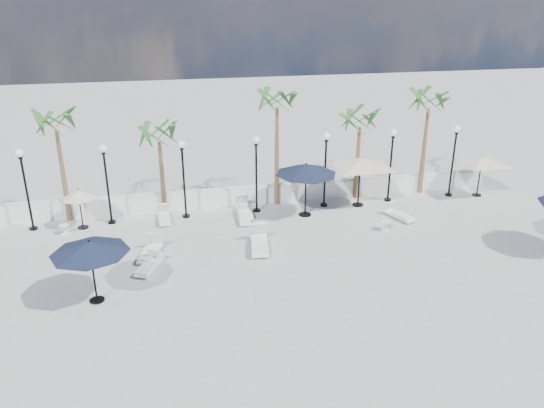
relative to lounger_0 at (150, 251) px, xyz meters
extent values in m
plane|color=#969691|center=(5.19, -2.66, -0.24)|extent=(100.00, 100.00, 0.00)
cube|color=silver|center=(5.19, 4.84, 0.21)|extent=(26.00, 0.30, 0.90)
cube|color=silver|center=(5.19, 4.84, 0.73)|extent=(26.00, 0.12, 0.08)
cylinder|color=black|center=(-5.31, 3.84, -0.19)|extent=(0.36, 0.36, 0.10)
cylinder|color=black|center=(-5.31, 3.84, 1.51)|extent=(0.10, 0.10, 3.50)
cylinder|color=black|center=(-5.31, 3.84, 3.21)|extent=(0.18, 0.18, 0.10)
sphere|color=white|center=(-5.31, 3.84, 3.42)|extent=(0.36, 0.36, 0.36)
cylinder|color=black|center=(-1.81, 3.84, -0.19)|extent=(0.36, 0.36, 0.10)
cylinder|color=black|center=(-1.81, 3.84, 1.51)|extent=(0.10, 0.10, 3.50)
cylinder|color=black|center=(-1.81, 3.84, 3.21)|extent=(0.18, 0.18, 0.10)
sphere|color=white|center=(-1.81, 3.84, 3.42)|extent=(0.36, 0.36, 0.36)
cylinder|color=black|center=(1.69, 3.84, -0.19)|extent=(0.36, 0.36, 0.10)
cylinder|color=black|center=(1.69, 3.84, 1.51)|extent=(0.10, 0.10, 3.50)
cylinder|color=black|center=(1.69, 3.84, 3.21)|extent=(0.18, 0.18, 0.10)
sphere|color=white|center=(1.69, 3.84, 3.42)|extent=(0.36, 0.36, 0.36)
cylinder|color=black|center=(5.19, 3.84, -0.19)|extent=(0.36, 0.36, 0.10)
cylinder|color=black|center=(5.19, 3.84, 1.51)|extent=(0.10, 0.10, 3.50)
cylinder|color=black|center=(5.19, 3.84, 3.21)|extent=(0.18, 0.18, 0.10)
sphere|color=white|center=(5.19, 3.84, 3.42)|extent=(0.36, 0.36, 0.36)
cylinder|color=black|center=(8.69, 3.84, -0.19)|extent=(0.36, 0.36, 0.10)
cylinder|color=black|center=(8.69, 3.84, 1.51)|extent=(0.10, 0.10, 3.50)
cylinder|color=black|center=(8.69, 3.84, 3.21)|extent=(0.18, 0.18, 0.10)
sphere|color=white|center=(8.69, 3.84, 3.42)|extent=(0.36, 0.36, 0.36)
cylinder|color=black|center=(12.19, 3.84, -0.19)|extent=(0.36, 0.36, 0.10)
cylinder|color=black|center=(12.19, 3.84, 1.51)|extent=(0.10, 0.10, 3.50)
cylinder|color=black|center=(12.19, 3.84, 3.21)|extent=(0.18, 0.18, 0.10)
sphere|color=white|center=(12.19, 3.84, 3.42)|extent=(0.36, 0.36, 0.36)
cylinder|color=black|center=(15.69, 3.84, -0.19)|extent=(0.36, 0.36, 0.10)
cylinder|color=black|center=(15.69, 3.84, 1.51)|extent=(0.10, 0.10, 3.50)
cylinder|color=black|center=(15.69, 3.84, 3.21)|extent=(0.18, 0.18, 0.10)
sphere|color=white|center=(15.69, 3.84, 3.42)|extent=(0.36, 0.36, 0.36)
cone|color=brown|center=(-3.81, 4.64, 1.96)|extent=(0.28, 0.28, 4.40)
cone|color=brown|center=(0.69, 4.64, 1.56)|extent=(0.28, 0.28, 3.60)
cone|color=brown|center=(6.39, 4.64, 2.26)|extent=(0.28, 0.28, 5.00)
cone|color=brown|center=(10.69, 4.64, 1.66)|extent=(0.28, 0.28, 3.80)
cone|color=brown|center=(14.39, 4.64, 2.06)|extent=(0.28, 0.28, 4.60)
cube|color=white|center=(-0.01, -0.02, -0.09)|extent=(1.10, 1.94, 0.10)
cube|color=white|center=(-0.07, -0.26, 0.02)|extent=(0.90, 1.35, 0.10)
cube|color=white|center=(0.20, 0.70, 0.28)|extent=(0.67, 0.58, 0.57)
cube|color=white|center=(-0.06, -1.21, -0.11)|extent=(1.16, 1.69, 0.09)
cube|color=white|center=(-0.15, -1.41, -0.01)|extent=(0.91, 1.20, 0.09)
cube|color=white|center=(0.21, -0.62, 0.22)|extent=(0.62, 0.56, 0.50)
cube|color=white|center=(4.38, 2.79, -0.11)|extent=(0.63, 1.62, 0.09)
cube|color=white|center=(4.36, 2.57, -0.01)|extent=(0.56, 1.10, 0.09)
cube|color=white|center=(4.41, 3.43, 0.21)|extent=(0.52, 0.41, 0.50)
cube|color=white|center=(0.64, 3.54, -0.10)|extent=(0.62, 1.66, 0.09)
cube|color=white|center=(0.65, 3.32, -0.01)|extent=(0.56, 1.13, 0.09)
cube|color=white|center=(0.61, 4.21, 0.23)|extent=(0.53, 0.41, 0.51)
cube|color=white|center=(4.49, 3.54, -0.08)|extent=(0.68, 1.97, 0.11)
cube|color=white|center=(4.49, 3.28, 0.04)|extent=(0.63, 1.33, 0.11)
cube|color=white|center=(4.50, 4.34, 0.32)|extent=(0.62, 0.47, 0.61)
cube|color=white|center=(4.56, -0.28, -0.06)|extent=(1.02, 2.20, 0.11)
cube|color=white|center=(4.51, -0.56, 0.06)|extent=(0.87, 1.52, 0.11)
cube|color=white|center=(4.68, 0.57, 0.36)|extent=(0.73, 0.60, 0.66)
cube|color=white|center=(11.80, 1.51, -0.10)|extent=(1.08, 1.74, 0.09)
cube|color=white|center=(11.87, 1.30, -0.01)|extent=(0.86, 1.22, 0.09)
cube|color=white|center=(11.57, 2.14, 0.23)|extent=(0.62, 0.54, 0.51)
cylinder|color=white|center=(-3.80, 2.99, -0.22)|extent=(0.35, 0.35, 0.03)
cylinder|color=white|center=(-3.80, 2.99, -0.03)|extent=(0.05, 0.05, 0.42)
cylinder|color=white|center=(-3.80, 2.99, 0.19)|extent=(0.46, 0.46, 0.03)
cylinder|color=white|center=(-2.64, -0.15, -0.22)|extent=(0.38, 0.38, 0.03)
cylinder|color=white|center=(-2.64, -0.15, -0.01)|extent=(0.06, 0.06, 0.45)
cylinder|color=white|center=(-2.64, -0.15, 0.22)|extent=(0.49, 0.49, 0.03)
cylinder|color=white|center=(10.57, 0.35, -0.22)|extent=(0.36, 0.36, 0.03)
cylinder|color=white|center=(10.57, 0.35, -0.02)|extent=(0.05, 0.05, 0.43)
cylinder|color=white|center=(10.57, 0.35, 0.21)|extent=(0.47, 0.47, 0.03)
cylinder|color=black|center=(-1.86, -3.11, -0.21)|extent=(0.53, 0.53, 0.06)
cylinder|color=black|center=(-1.86, -3.11, 0.91)|extent=(0.07, 0.07, 2.30)
cone|color=black|center=(-1.86, -3.11, 1.89)|extent=(2.72, 2.72, 0.42)
sphere|color=black|center=(-1.86, -3.11, 2.13)|extent=(0.08, 0.08, 0.08)
cylinder|color=black|center=(7.43, 2.87, -0.20)|extent=(0.60, 0.60, 0.06)
cylinder|color=black|center=(7.43, 2.87, 1.05)|extent=(0.07, 0.07, 2.57)
cone|color=black|center=(7.43, 2.87, 2.14)|extent=(3.00, 3.00, 0.48)
sphere|color=black|center=(7.43, 2.87, 2.41)|extent=(0.09, 0.09, 0.09)
cylinder|color=black|center=(10.43, 3.54, -0.20)|extent=(0.56, 0.56, 0.06)
cylinder|color=black|center=(10.43, 3.54, 1.00)|extent=(0.08, 0.08, 2.47)
pyramid|color=#BAB493|center=(10.43, 3.54, 2.26)|extent=(5.47, 5.47, 0.38)
cylinder|color=black|center=(17.19, 3.54, -0.21)|extent=(0.49, 0.49, 0.06)
cylinder|color=black|center=(17.19, 3.54, 0.83)|extent=(0.07, 0.07, 2.13)
pyramid|color=#BAB493|center=(17.19, 3.54, 1.92)|extent=(4.63, 4.63, 0.33)
cylinder|color=black|center=(-3.08, 3.54, -0.21)|extent=(0.49, 0.49, 0.05)
cylinder|color=black|center=(-3.08, 3.54, 0.68)|extent=(0.06, 0.06, 1.84)
cone|color=#BAB493|center=(-3.08, 3.54, 1.45)|extent=(1.58, 1.58, 0.39)
sphere|color=black|center=(-3.08, 3.54, 1.67)|extent=(0.07, 0.07, 0.07)
camera|label=1|loc=(0.87, -20.24, 10.02)|focal=35.00mm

